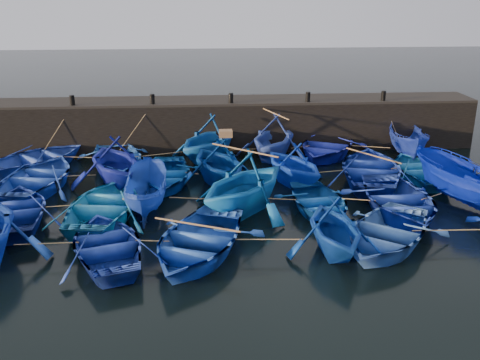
{
  "coord_description": "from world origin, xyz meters",
  "views": [
    {
      "loc": [
        -1.52,
        -17.55,
        8.25
      ],
      "look_at": [
        0.0,
        3.2,
        0.7
      ],
      "focal_mm": 40.0,
      "sensor_mm": 36.0,
      "label": 1
    }
  ],
  "objects": [
    {
      "name": "bollard_4",
      "position": [
        8.0,
        9.6,
        2.87
      ],
      "size": [
        0.24,
        0.24,
        0.5
      ],
      "primitive_type": "cylinder",
      "color": "black",
      "rests_on": "quay_top"
    },
    {
      "name": "boat_19",
      "position": [
        8.77,
        1.47,
        0.96
      ],
      "size": [
        3.89,
        5.28,
        1.92
      ],
      "primitive_type": "imported",
      "rotation": [
        0.0,
        0.0,
        3.6
      ],
      "color": "#0319A4",
      "rests_on": "ground"
    },
    {
      "name": "boat_5",
      "position": [
        8.88,
        7.83,
        0.84
      ],
      "size": [
        2.31,
        4.54,
        1.68
      ],
      "primitive_type": "imported",
      "rotation": [
        0.0,
        0.0,
        -0.16
      ],
      "color": "#1B329F",
      "rests_on": "ground"
    },
    {
      "name": "bollard_1",
      "position": [
        -4.0,
        9.6,
        2.87
      ],
      "size": [
        0.24,
        0.24,
        0.5
      ],
      "primitive_type": "cylinder",
      "color": "black",
      "rests_on": "quay_top"
    },
    {
      "name": "boat_21",
      "position": [
        -4.64,
        -1.84,
        0.47
      ],
      "size": [
        4.44,
        5.29,
        0.94
      ],
      "primitive_type": "imported",
      "rotation": [
        0.0,
        0.0,
        3.44
      ],
      "color": "navy",
      "rests_on": "ground"
    },
    {
      "name": "boat_7",
      "position": [
        -5.27,
        4.71,
        1.19
      ],
      "size": [
        5.37,
        5.69,
        2.37
      ],
      "primitive_type": "imported",
      "rotation": [
        0.0,
        0.0,
        3.55
      ],
      "color": "navy",
      "rests_on": "ground"
    },
    {
      "name": "mooring_ropes",
      "position": [
        0.08,
        4.94,
        0.88
      ],
      "size": [
        18.34,
        11.9,
        2.1
      ],
      "color": "tan",
      "rests_on": "ground"
    },
    {
      "name": "boat_12",
      "position": [
        8.29,
        4.72,
        0.45
      ],
      "size": [
        3.22,
        4.43,
        0.9
      ],
      "primitive_type": "imported",
      "rotation": [
        0.0,
        0.0,
        3.17
      ],
      "color": "#1A6CB5",
      "rests_on": "ground"
    },
    {
      "name": "boat_15",
      "position": [
        -3.75,
        1.85,
        0.81
      ],
      "size": [
        1.6,
        4.19,
        1.61
      ],
      "primitive_type": "imported",
      "rotation": [
        0.0,
        0.0,
        3.15
      ],
      "color": "#183B9E",
      "rests_on": "ground"
    },
    {
      "name": "boat_13",
      "position": [
        -8.44,
        1.19,
        0.49
      ],
      "size": [
        4.38,
        5.37,
        0.98
      ],
      "primitive_type": "imported",
      "rotation": [
        0.0,
        0.0,
        3.38
      ],
      "color": "navy",
      "rests_on": "ground"
    },
    {
      "name": "bollard_2",
      "position": [
        0.0,
        9.6,
        2.87
      ],
      "size": [
        0.24,
        0.24,
        0.5
      ],
      "primitive_type": "cylinder",
      "color": "black",
      "rests_on": "quay_top"
    },
    {
      "name": "bollard_3",
      "position": [
        4.0,
        9.6,
        2.87
      ],
      "size": [
        0.24,
        0.24,
        0.5
      ],
      "primitive_type": "cylinder",
      "color": "black",
      "rests_on": "quay_top"
    },
    {
      "name": "boat_16",
      "position": [
        0.03,
        1.46,
        1.24
      ],
      "size": [
        6.16,
        6.22,
        2.48
      ],
      "primitive_type": "imported",
      "rotation": [
        0.0,
        0.0,
        -0.73
      ],
      "color": "#0A55A3",
      "rests_on": "ground"
    },
    {
      "name": "boat_1",
      "position": [
        -5.65,
        7.22,
        0.52
      ],
      "size": [
        4.68,
        5.69,
        1.03
      ],
      "primitive_type": "imported",
      "rotation": [
        0.0,
        0.0,
        0.25
      ],
      "color": "blue",
      "rests_on": "ground"
    },
    {
      "name": "quay_top",
      "position": [
        0.0,
        10.5,
        2.56
      ],
      "size": [
        26.0,
        2.5,
        0.12
      ],
      "primitive_type": "cube",
      "color": "black",
      "rests_on": "quay_wall"
    },
    {
      "name": "boat_0",
      "position": [
        -9.42,
        7.55,
        0.51
      ],
      "size": [
        5.96,
        5.97,
        1.02
      ],
      "primitive_type": "imported",
      "rotation": [
        0.0,
        0.0,
        2.36
      ],
      "color": "#1E3999",
      "rests_on": "ground"
    },
    {
      "name": "boat_8",
      "position": [
        -3.2,
        4.77,
        0.48
      ],
      "size": [
        3.37,
        4.65,
        0.95
      ],
      "primitive_type": "imported",
      "rotation": [
        0.0,
        0.0,
        -0.02
      ],
      "color": "#0A4BA1",
      "rests_on": "ground"
    },
    {
      "name": "boat_17",
      "position": [
        2.91,
        1.24,
        0.43
      ],
      "size": [
        3.43,
        4.48,
        0.87
      ],
      "primitive_type": "imported",
      "rotation": [
        0.0,
        0.0,
        0.11
      ],
      "color": "#0D499D",
      "rests_on": "ground"
    },
    {
      "name": "boat_22",
      "position": [
        -1.76,
        -1.98,
        0.54
      ],
      "size": [
        5.29,
        6.14,
        1.07
      ],
      "primitive_type": "imported",
      "rotation": [
        0.0,
        0.0,
        -0.36
      ],
      "color": "#1C47B9",
      "rests_on": "ground"
    },
    {
      "name": "boat_6",
      "position": [
        -8.56,
        4.64,
        0.54
      ],
      "size": [
        4.54,
        5.76,
        1.08
      ],
      "primitive_type": "imported",
      "rotation": [
        0.0,
        0.0,
        2.98
      ],
      "color": "#1B3C9D",
      "rests_on": "ground"
    },
    {
      "name": "boat_10",
      "position": [
        2.43,
        4.3,
        1.01
      ],
      "size": [
        4.62,
        4.88,
        2.02
      ],
      "primitive_type": "imported",
      "rotation": [
        0.0,
        0.0,
        3.58
      ],
      "color": "#0C37D5",
      "rests_on": "ground"
    },
    {
      "name": "quay_wall",
      "position": [
        0.0,
        10.5,
        1.25
      ],
      "size": [
        26.0,
        2.5,
        2.5
      ],
      "primitive_type": "cube",
      "color": "black",
      "rests_on": "ground"
    },
    {
      "name": "loose_oars",
      "position": [
        1.59,
        3.06,
        1.79
      ],
      "size": [
        10.05,
        12.21,
        1.47
      ],
      "color": "#99724C",
      "rests_on": "ground"
    },
    {
      "name": "boat_9",
      "position": [
        -0.82,
        4.51,
        1.1
      ],
      "size": [
        4.95,
        5.26,
        2.21
      ],
      "primitive_type": "imported",
      "rotation": [
        0.0,
        0.0,
        3.54
      ],
      "color": "navy",
      "rests_on": "ground"
    },
    {
      "name": "boat_3",
      "position": [
        2.06,
        8.14,
        1.16
      ],
      "size": [
        5.27,
        5.58,
        2.33
      ],
      "primitive_type": "imported",
      "rotation": [
        0.0,
        0.0,
        -0.42
      ],
      "color": "#2944A4",
      "rests_on": "ground"
    },
    {
      "name": "boat_4",
      "position": [
        4.85,
        8.49,
        0.54
      ],
      "size": [
        5.72,
        6.35,
        1.08
      ],
      "primitive_type": "imported",
      "rotation": [
        0.0,
        0.0,
        -0.48
      ],
      "color": "#1924A0",
      "rests_on": "ground"
    },
    {
      "name": "boat_23",
      "position": [
        2.66,
        -2.17,
        0.96
      ],
      "size": [
        3.34,
        3.82,
        1.93
      ],
      "primitive_type": "imported",
      "rotation": [
        0.0,
        0.0,
        0.05
      ],
      "color": "#0A3896",
      "rests_on": "ground"
    },
    {
      "name": "boat_18",
      "position": [
        5.94,
        0.91,
        0.55
      ],
      "size": [
        3.81,
        5.29,
        1.09
      ],
      "primitive_type": "imported",
      "rotation": [
        0.0,
        0.0,
        -0.01
      ],
      "color": "navy",
      "rests_on": "ground"
    },
    {
      "name": "boat_2",
      "position": [
        -1.19,
        8.03,
        1.18
      ],
      "size": [
        5.7,
        5.87,
        2.36
      ],
      "primitive_type": "imported",
      "rotation": [
        0.0,
        0.0,
        -0.59
      ],
      "color": "#0D4D9E",
      "rests_on": "ground"
    },
    {
      "name": "boat_11",
      "position": [
        6.03,
        4.6,
        0.58
      ],
      "size": [
        5.25,
        6.4,
        1.16
      ],
      "primitive_type": "imported",
      "rotation": [
        0.0,
        0.0,
        2.89
      ],
      "color": "navy",
      "rests_on": "ground"
    },
    {
      "name": "bollard_0",
      "position": [
        -8.0,
        9.6,
        2.87
      ],
      "size": [
        0.24,
        0.24,
        0.5
      ],
      "primitive_type": "cylinder",
      "color": "black",
      "rests_on": "quay_top"
    },
    {
      "name": "boat_24",
      "position": [
        4.51,
        -1.79,
        0.51
      ],
      "size": [
        5.8,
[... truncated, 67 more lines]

